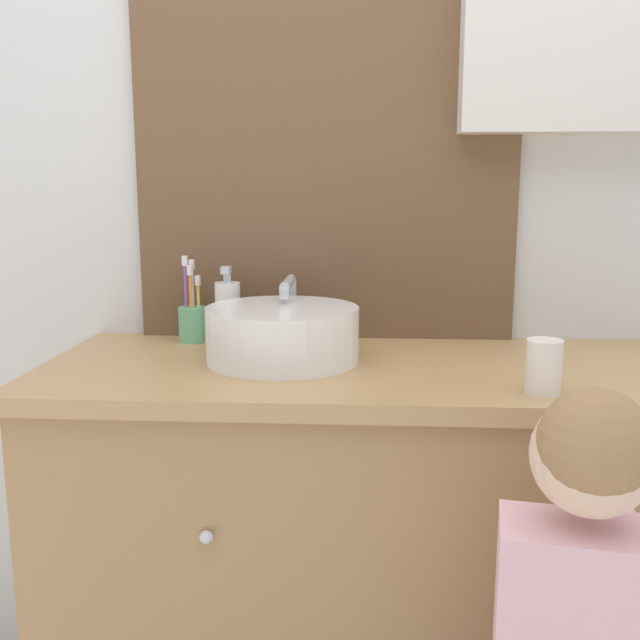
% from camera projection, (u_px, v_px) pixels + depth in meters
% --- Properties ---
extents(wall_back, '(3.20, 0.18, 2.50)m').
position_uv_depth(wall_back, '(388.00, 172.00, 1.67)').
color(wall_back, silver).
rests_on(wall_back, ground_plane).
extents(vanity_counter, '(1.39, 0.56, 0.89)m').
position_uv_depth(vanity_counter, '(380.00, 565.00, 1.53)').
color(vanity_counter, '#A37A4C').
rests_on(vanity_counter, ground_plane).
extents(sink_basin, '(0.32, 0.37, 0.16)m').
position_uv_depth(sink_basin, '(283.00, 333.00, 1.47)').
color(sink_basin, white).
rests_on(sink_basin, vanity_counter).
extents(toothbrush_holder, '(0.06, 0.06, 0.20)m').
position_uv_depth(toothbrush_holder, '(192.00, 320.00, 1.65)').
color(toothbrush_holder, '#66B27F').
rests_on(toothbrush_holder, vanity_counter).
extents(soap_dispenser, '(0.06, 0.06, 0.18)m').
position_uv_depth(soap_dispenser, '(228.00, 312.00, 1.64)').
color(soap_dispenser, white).
rests_on(soap_dispenser, vanity_counter).
extents(drinking_cup, '(0.06, 0.06, 0.10)m').
position_uv_depth(drinking_cup, '(544.00, 367.00, 1.23)').
color(drinking_cup, silver).
rests_on(drinking_cup, vanity_counter).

